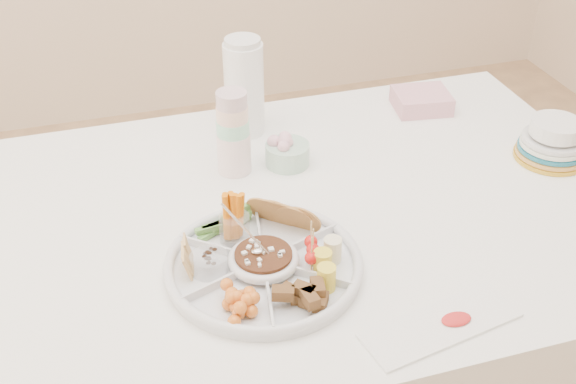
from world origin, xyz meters
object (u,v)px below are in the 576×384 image
object	(u,v)px
plate_stack	(554,138)
party_tray	(264,262)
dining_table	(296,333)
thermos	(244,86)

from	to	relation	value
plate_stack	party_tray	bearing A→B (deg)	-165.38
dining_table	plate_stack	size ratio (longest dim) A/B	8.75
plate_stack	dining_table	bearing A→B (deg)	-177.63
party_tray	thermos	size ratio (longest dim) A/B	1.48
dining_table	party_tray	size ratio (longest dim) A/B	4.00
dining_table	plate_stack	world-z (taller)	plate_stack
dining_table	party_tray	bearing A→B (deg)	-124.98
thermos	plate_stack	world-z (taller)	thermos
thermos	plate_stack	distance (m)	0.76
dining_table	party_tray	distance (m)	0.46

